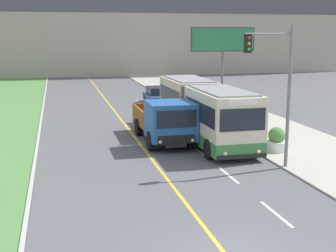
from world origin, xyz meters
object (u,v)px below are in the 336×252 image
planter_round_near (276,141)px  planter_round_second (241,123)px  billboard_large (223,42)px  planter_round_third (213,111)px  traffic_light_mast (277,80)px  city_bus (203,110)px  planter_round_far (195,101)px  car_distant (157,96)px  dump_truck (167,122)px

planter_round_near → planter_round_second: bearing=89.0°
billboard_large → planter_round_third: size_ratio=5.30×
planter_round_near → traffic_light_mast: bearing=-118.5°
city_bus → planter_round_near: city_bus is taller
billboard_large → planter_round_far: billboard_large is taller
car_distant → planter_round_second: size_ratio=3.53×
planter_round_third → traffic_light_mast: bearing=-96.3°
planter_round_near → dump_truck: bearing=150.1°
dump_truck → planter_round_near: 5.97m
city_bus → car_distant: city_bus is taller
dump_truck → traffic_light_mast: (3.68, -5.66, 2.81)m
traffic_light_mast → planter_round_far: bearing=85.2°
planter_round_near → planter_round_third: planter_round_near is taller
traffic_light_mast → planter_round_near: (1.47, 2.71, -3.45)m
planter_round_second → planter_round_third: planter_round_third is taller
planter_round_near → billboard_large: bearing=78.3°
planter_round_third → planter_round_far: 4.95m
planter_round_second → planter_round_far: size_ratio=1.03×
traffic_light_mast → planter_round_third: bearing=83.7°
dump_truck → traffic_light_mast: 7.31m
city_bus → car_distant: size_ratio=2.85×
city_bus → planter_round_near: 5.16m
billboard_large → planter_round_third: (-4.10, -9.52, -4.65)m
city_bus → planter_round_far: 10.88m
car_distant → planter_round_second: 13.70m
city_bus → planter_round_second: bearing=12.7°
planter_round_second → dump_truck: bearing=-159.1°
dump_truck → planter_round_third: (5.07, 6.94, -0.65)m
dump_truck → planter_round_second: dump_truck is taller
traffic_light_mast → planter_round_far: size_ratio=5.49×
car_distant → planter_round_near: size_ratio=3.40×
planter_round_third → planter_round_second: bearing=-88.1°
city_bus → traffic_light_mast: traffic_light_mast is taller
billboard_large → car_distant: bearing=-171.2°
dump_truck → planter_round_far: (5.15, 11.89, -0.68)m
city_bus → planter_round_third: (2.54, 5.56, -1.01)m
planter_round_far → car_distant: bearing=123.8°
planter_round_near → planter_round_far: bearing=90.0°
billboard_large → planter_round_far: bearing=-131.3°
planter_round_second → planter_round_third: (-0.16, 4.95, 0.02)m
dump_truck → planter_round_far: 12.98m
dump_truck → billboard_large: 19.26m
dump_truck → planter_round_near: size_ratio=5.43×
traffic_light_mast → planter_round_far: 17.95m
billboard_large → city_bus: bearing=-113.8°
city_bus → planter_round_far: bearing=76.0°
car_distant → planter_round_far: 4.31m
city_bus → billboard_large: 16.87m
city_bus → planter_round_second: city_bus is taller
planter_round_second → planter_round_third: 4.95m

